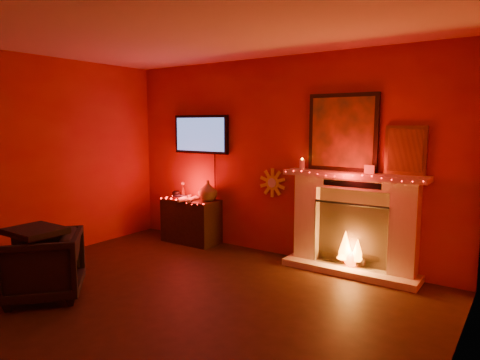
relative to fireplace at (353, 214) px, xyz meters
The scene contains 6 objects.
room 2.72m from the fireplace, 115.53° to the right, with size 5.00×5.00×5.00m.
fireplace is the anchor object (origin of this frame).
tv 2.61m from the fireplace, behind, with size 1.00×0.07×1.24m.
sunburst_clock 1.23m from the fireplace, behind, with size 0.40×0.03×0.40m.
console_table 2.50m from the fireplace, behind, with size 0.88×0.54×0.97m.
armchair 3.55m from the fireplace, 132.01° to the right, with size 0.74×0.76×0.70m, color black.
Camera 1 is at (2.91, -2.59, 1.81)m, focal length 32.00 mm.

